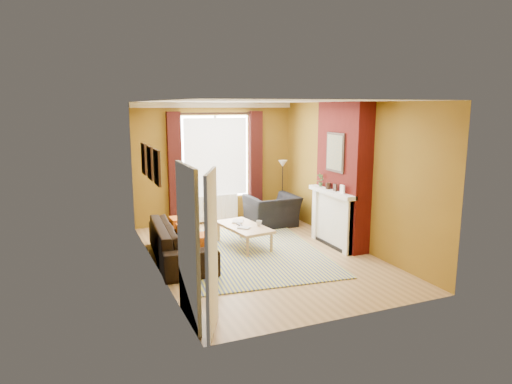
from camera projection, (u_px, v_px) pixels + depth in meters
ground at (261, 255)px, 8.44m from camera, size 5.50×5.50×0.00m
room_walls at (286, 178)px, 8.67m from camera, size 3.82×5.54×2.83m
striped_rug at (250, 252)px, 8.59m from camera, size 2.89×3.76×0.02m
sofa at (181, 241)px, 8.16m from camera, size 1.05×2.34×0.67m
armchair at (272, 211)px, 10.43m from camera, size 1.13×1.00×0.71m
coffee_table at (244, 228)px, 8.87m from camera, size 0.84×1.38×0.43m
wicker_stool at (258, 216)px, 10.47m from camera, size 0.41×0.41×0.47m
floor_lamp at (283, 173)px, 10.91m from camera, size 0.27×0.27×1.44m
book_a at (242, 229)px, 8.59m from camera, size 0.28×0.28×0.02m
book_b at (233, 221)px, 9.16m from camera, size 0.32×0.36×0.02m
mug at (259, 223)px, 8.83m from camera, size 0.12×0.12×0.10m
tv_remote at (239, 225)px, 8.88m from camera, size 0.07×0.17×0.02m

